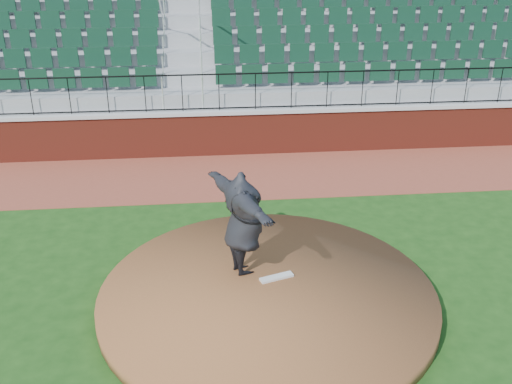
# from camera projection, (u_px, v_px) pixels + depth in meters

# --- Properties ---
(ground) EXTENTS (90.00, 90.00, 0.00)m
(ground) POSITION_uv_depth(u_px,v_px,m) (264.00, 291.00, 10.82)
(ground) COLOR #183F12
(ground) RESTS_ON ground
(warning_track) EXTENTS (34.00, 3.20, 0.01)m
(warning_track) POSITION_uv_depth(u_px,v_px,m) (242.00, 174.00, 15.69)
(warning_track) COLOR brown
(warning_track) RESTS_ON ground
(field_wall) EXTENTS (34.00, 0.35, 1.20)m
(field_wall) POSITION_uv_depth(u_px,v_px,m) (238.00, 133.00, 16.88)
(field_wall) COLOR maroon
(field_wall) RESTS_ON ground
(wall_cap) EXTENTS (34.00, 0.45, 0.10)m
(wall_cap) POSITION_uv_depth(u_px,v_px,m) (238.00, 111.00, 16.61)
(wall_cap) COLOR #B7B7B7
(wall_cap) RESTS_ON field_wall
(wall_railing) EXTENTS (34.00, 0.05, 1.00)m
(wall_railing) POSITION_uv_depth(u_px,v_px,m) (237.00, 92.00, 16.38)
(wall_railing) COLOR black
(wall_railing) RESTS_ON wall_cap
(seating_stands) EXTENTS (34.00, 5.10, 4.60)m
(seating_stands) POSITION_uv_depth(u_px,v_px,m) (231.00, 53.00, 18.63)
(seating_stands) COLOR gray
(seating_stands) RESTS_ON ground
(concourse_wall) EXTENTS (34.00, 0.50, 5.50)m
(concourse_wall) POSITION_uv_depth(u_px,v_px,m) (227.00, 24.00, 20.97)
(concourse_wall) COLOR maroon
(concourse_wall) RESTS_ON ground
(pitchers_mound) EXTENTS (5.89, 5.89, 0.25)m
(pitchers_mound) POSITION_uv_depth(u_px,v_px,m) (267.00, 297.00, 10.45)
(pitchers_mound) COLOR brown
(pitchers_mound) RESTS_ON ground
(pitching_rubber) EXTENTS (0.64, 0.34, 0.04)m
(pitching_rubber) POSITION_uv_depth(u_px,v_px,m) (277.00, 277.00, 10.75)
(pitching_rubber) COLOR silver
(pitching_rubber) RESTS_ON pitchers_mound
(pitcher) EXTENTS (1.51, 2.54, 2.00)m
(pitcher) POSITION_uv_depth(u_px,v_px,m) (243.00, 223.00, 10.55)
(pitcher) COLOR black
(pitcher) RESTS_ON pitchers_mound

